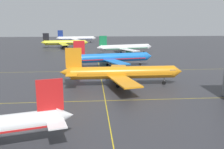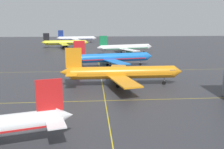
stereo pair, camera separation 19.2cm
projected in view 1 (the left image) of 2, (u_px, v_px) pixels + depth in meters
name	position (u px, v px, depth m)	size (l,w,h in m)	color
airliner_second_row	(122.00, 73.00, 81.07)	(39.88, 34.52, 12.44)	orange
airliner_third_row	(112.00, 58.00, 114.14)	(38.77, 33.03, 12.08)	blue
airliner_far_left_stand	(125.00, 48.00, 157.00)	(36.85, 31.37, 11.59)	white
airliner_far_right_stand	(65.00, 43.00, 192.16)	(35.96, 30.93, 11.18)	yellow
airliner_distant_taxiway	(76.00, 38.00, 233.61)	(37.35, 32.04, 11.61)	white
taxiway_markings	(105.00, 101.00, 66.50)	(164.00, 131.28, 0.01)	yellow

